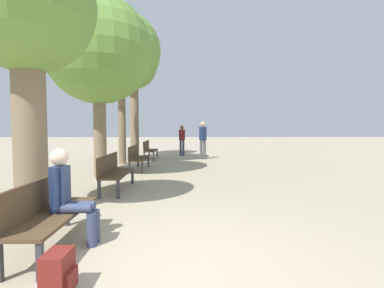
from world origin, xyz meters
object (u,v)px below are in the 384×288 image
at_px(tree_row_0, 26,12).
at_px(backpack, 58,274).
at_px(person_seated, 69,194).
at_px(bench_row_0, 48,209).
at_px(bench_row_2, 137,156).
at_px(tree_row_2, 121,52).
at_px(pedestrian_mid, 182,138).
at_px(tree_row_1, 98,51).
at_px(bench_row_3, 149,149).
at_px(tree_row_3, 134,69).
at_px(pedestrian_near, 203,138).
at_px(bench_row_1, 114,170).

xyz_separation_m(tree_row_0, backpack, (1.47, -2.41, -3.22)).
bearing_deg(person_seated, bench_row_0, -159.34).
bearing_deg(bench_row_2, backpack, -85.77).
relative_size(tree_row_2, pedestrian_mid, 3.88).
distance_m(tree_row_1, person_seated, 6.26).
distance_m(bench_row_0, pedestrian_mid, 12.01).
height_order(tree_row_1, person_seated, tree_row_1).
bearing_deg(tree_row_2, tree_row_0, -90.00).
relative_size(bench_row_3, tree_row_3, 0.31).
bearing_deg(backpack, pedestrian_near, 80.28).
xyz_separation_m(bench_row_3, pedestrian_near, (2.52, 0.03, 0.51)).
relative_size(tree_row_0, pedestrian_near, 2.66).
relative_size(bench_row_2, backpack, 4.44).
xyz_separation_m(bench_row_1, bench_row_3, (0.00, 6.78, 0.00)).
bearing_deg(bench_row_3, bench_row_1, -90.00).
height_order(bench_row_2, pedestrian_near, pedestrian_near).
bearing_deg(bench_row_3, pedestrian_near, 0.70).
distance_m(bench_row_2, tree_row_0, 6.25).
distance_m(bench_row_0, tree_row_2, 9.50).
bearing_deg(pedestrian_mid, bench_row_3, -131.10).
bearing_deg(bench_row_2, pedestrian_mid, 73.56).
distance_m(tree_row_3, backpack, 13.32).
relative_size(bench_row_1, backpack, 4.44).
bearing_deg(backpack, bench_row_2, 94.23).
bearing_deg(person_seated, bench_row_2, 92.00).
bearing_deg(backpack, tree_row_1, 102.77).
height_order(bench_row_0, pedestrian_mid, pedestrian_mid).
bearing_deg(person_seated, bench_row_3, 91.33).
bearing_deg(bench_row_2, pedestrian_near, 53.68).
relative_size(tree_row_0, tree_row_1, 0.86).
height_order(tree_row_1, tree_row_3, tree_row_3).
xyz_separation_m(bench_row_0, backpack, (0.58, -1.08, -0.30)).
distance_m(bench_row_0, backpack, 1.26).
distance_m(tree_row_0, person_seated, 3.22).
xyz_separation_m(bench_row_0, tree_row_3, (-0.89, 11.47, 3.91)).
bearing_deg(bench_row_3, tree_row_0, -95.72).
height_order(bench_row_0, tree_row_3, tree_row_3).
relative_size(tree_row_3, pedestrian_mid, 3.58).
distance_m(tree_row_2, person_seated, 9.37).
bearing_deg(bench_row_1, bench_row_0, -90.00).
height_order(bench_row_1, person_seated, person_seated).
bearing_deg(bench_row_3, backpack, -87.04).
height_order(bench_row_0, bench_row_2, same).
bearing_deg(bench_row_3, tree_row_1, -100.52).
xyz_separation_m(bench_row_0, pedestrian_near, (2.52, 10.20, 0.51)).
distance_m(backpack, pedestrian_near, 11.48).
xyz_separation_m(bench_row_2, tree_row_1, (-0.89, -1.38, 3.30)).
xyz_separation_m(bench_row_0, tree_row_1, (-0.89, 5.40, 3.30)).
bearing_deg(tree_row_1, tree_row_3, 90.00).
distance_m(bench_row_1, tree_row_2, 6.62).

